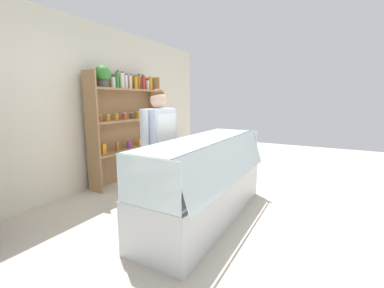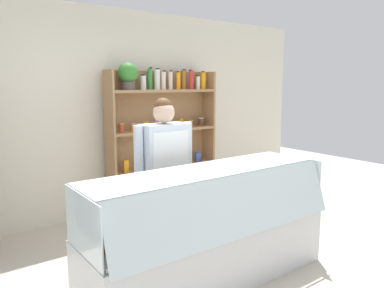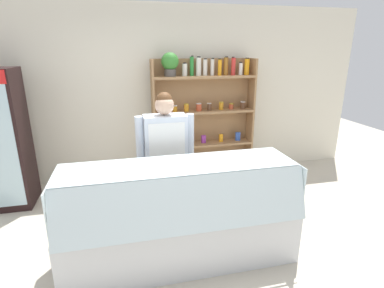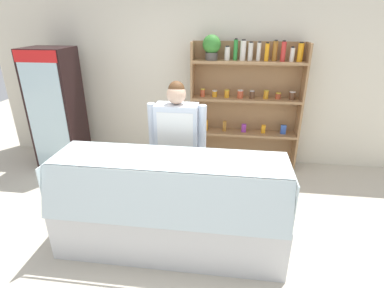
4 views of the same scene
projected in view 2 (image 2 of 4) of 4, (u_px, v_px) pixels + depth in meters
name	position (u px, v px, depth m)	size (l,w,h in m)	color
ground_plane	(211.00, 272.00, 3.48)	(12.00, 12.00, 0.00)	beige
back_wall	(110.00, 113.00, 4.95)	(6.80, 0.10, 2.70)	silver
shelving_unit	(159.00, 127.00, 5.15)	(1.61, 0.29, 2.00)	#9E754C
deli_display_case	(208.00, 248.00, 3.29)	(2.25, 0.77, 1.01)	silver
shop_clerk	(165.00, 164.00, 3.69)	(0.66, 0.25, 1.61)	#2D2D38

